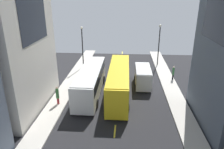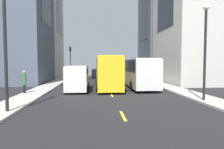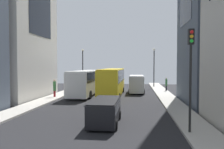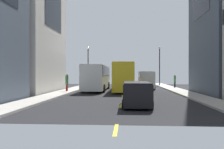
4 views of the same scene
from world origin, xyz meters
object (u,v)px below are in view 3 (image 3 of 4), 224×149
(city_bus_white, at_px, (86,80))
(car_black_0, at_px, (105,109))
(delivery_van_white, at_px, (137,83))
(pedestrian_waiting_curb, at_px, (55,87))
(streetcar_yellow, at_px, (112,80))
(traffic_light_near_corner, at_px, (191,61))
(pedestrian_walking_far, at_px, (166,84))

(city_bus_white, relative_size, car_black_0, 2.46)
(delivery_van_white, relative_size, pedestrian_waiting_curb, 2.46)
(streetcar_yellow, relative_size, traffic_light_near_corner, 2.08)
(streetcar_yellow, height_order, pedestrian_waiting_curb, streetcar_yellow)
(delivery_van_white, relative_size, pedestrian_walking_far, 2.63)
(pedestrian_waiting_curb, bearing_deg, traffic_light_near_corner, 78.16)
(pedestrian_walking_far, relative_size, traffic_light_near_corner, 0.34)
(pedestrian_waiting_curb, xyz_separation_m, traffic_light_near_corner, (13.26, -13.65, 2.99))
(car_black_0, bearing_deg, pedestrian_waiting_curb, 124.40)
(pedestrian_waiting_curb, bearing_deg, pedestrian_walking_far, 153.95)
(car_black_0, relative_size, pedestrian_waiting_curb, 2.16)
(city_bus_white, height_order, pedestrian_waiting_curb, city_bus_white)
(delivery_van_white, distance_m, pedestrian_waiting_curb, 12.00)
(delivery_van_white, xyz_separation_m, traffic_light_near_corner, (3.10, -20.03, 2.78))
(delivery_van_white, xyz_separation_m, pedestrian_waiting_curb, (-10.16, -6.39, -0.21))
(city_bus_white, distance_m, streetcar_yellow, 3.62)
(delivery_van_white, relative_size, traffic_light_near_corner, 0.90)
(city_bus_white, xyz_separation_m, delivery_van_white, (6.86, 3.11, -0.50))
(streetcar_yellow, relative_size, car_black_0, 2.65)
(streetcar_yellow, distance_m, car_black_0, 14.95)
(city_bus_white, relative_size, pedestrian_walking_far, 5.68)
(streetcar_yellow, height_order, car_black_0, streetcar_yellow)
(city_bus_white, relative_size, traffic_light_near_corner, 1.93)
(delivery_van_white, bearing_deg, city_bus_white, -155.57)
(city_bus_white, relative_size, streetcar_yellow, 0.93)
(car_black_0, height_order, pedestrian_walking_far, pedestrian_walking_far)
(traffic_light_near_corner, bearing_deg, delivery_van_white, 98.79)
(pedestrian_walking_far, bearing_deg, city_bus_white, -146.76)
(delivery_van_white, bearing_deg, pedestrian_waiting_curb, -147.84)
(car_black_0, distance_m, pedestrian_walking_far, 21.28)
(city_bus_white, bearing_deg, pedestrian_waiting_curb, -135.26)
(streetcar_yellow, relative_size, pedestrian_waiting_curb, 5.73)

